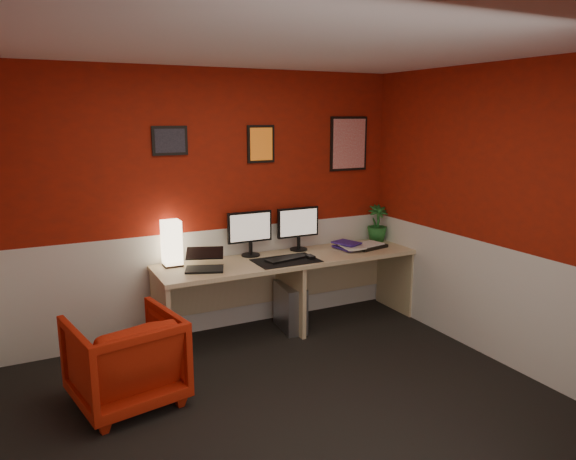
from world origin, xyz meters
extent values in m
cube|color=black|center=(0.00, 0.00, 0.00)|extent=(4.00, 3.50, 0.01)
cube|color=white|center=(0.00, 0.00, 2.50)|extent=(4.00, 3.50, 0.01)
cube|color=#991B0A|center=(0.00, 1.75, 1.25)|extent=(4.00, 0.01, 2.50)
cube|color=#991B0A|center=(0.00, -1.75, 1.25)|extent=(4.00, 0.01, 2.50)
cube|color=#991B0A|center=(2.00, 0.00, 1.25)|extent=(0.01, 3.50, 2.50)
cube|color=silver|center=(0.00, 1.75, 0.50)|extent=(4.00, 0.01, 1.00)
cube|color=silver|center=(2.00, 0.00, 0.50)|extent=(0.01, 3.50, 1.00)
cube|color=tan|center=(0.72, 1.41, 0.36)|extent=(2.60, 0.65, 0.73)
cube|color=#FFE5B2|center=(-0.37, 1.62, 0.93)|extent=(0.16, 0.16, 0.40)
cube|color=black|center=(-0.15, 1.35, 0.84)|extent=(0.39, 0.33, 0.22)
cube|color=black|center=(0.41, 1.63, 1.02)|extent=(0.45, 0.06, 0.58)
cube|color=black|center=(0.93, 1.63, 1.02)|extent=(0.45, 0.06, 0.58)
cube|color=black|center=(0.63, 1.31, 0.73)|extent=(0.60, 0.38, 0.01)
cube|color=black|center=(0.65, 1.33, 0.74)|extent=(0.44, 0.22, 0.02)
cube|color=black|center=(0.87, 1.27, 0.75)|extent=(0.06, 0.10, 0.03)
imported|color=navy|center=(1.30, 1.43, 0.74)|extent=(0.22, 0.29, 0.03)
imported|color=silver|center=(1.30, 1.38, 0.77)|extent=(0.24, 0.31, 0.02)
imported|color=navy|center=(1.30, 1.41, 0.79)|extent=(0.27, 0.31, 0.02)
cube|color=black|center=(1.62, 1.40, 0.74)|extent=(0.40, 0.32, 0.03)
imported|color=#19591E|center=(1.88, 1.60, 0.93)|extent=(0.26, 0.26, 0.39)
cube|color=#99999E|center=(0.73, 1.41, 0.23)|extent=(0.25, 0.47, 0.45)
imported|color=#A51F0D|center=(-0.98, 0.70, 0.34)|extent=(0.85, 0.86, 0.67)
cube|color=black|center=(-0.31, 1.74, 1.85)|extent=(0.32, 0.02, 0.26)
cube|color=orange|center=(0.57, 1.74, 1.80)|extent=(0.28, 0.02, 0.36)
cube|color=red|center=(1.58, 1.74, 1.78)|extent=(0.44, 0.02, 0.56)
camera|label=1|loc=(-1.55, -3.07, 2.07)|focal=33.58mm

